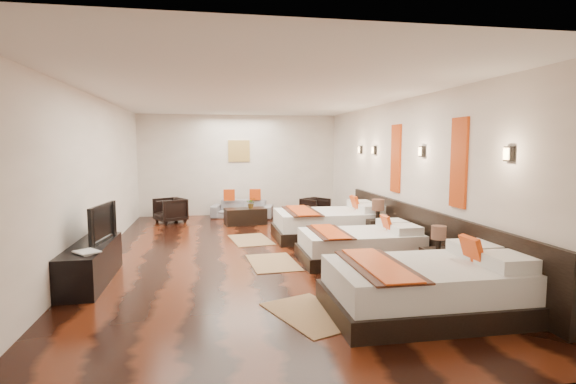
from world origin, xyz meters
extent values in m
cube|color=black|center=(0.00, 0.00, 0.00)|extent=(5.50, 9.50, 0.01)
cube|color=white|center=(0.00, 0.00, 2.80)|extent=(5.50, 9.50, 0.01)
cube|color=silver|center=(0.00, 4.75, 1.40)|extent=(5.50, 0.01, 2.80)
cube|color=silver|center=(-2.75, 0.00, 1.40)|extent=(0.01, 9.50, 2.80)
cube|color=silver|center=(2.75, 0.00, 1.40)|extent=(0.01, 9.50, 2.80)
cube|color=black|center=(2.71, -0.80, 0.45)|extent=(0.08, 6.60, 0.90)
cube|color=black|center=(1.67, -3.10, 0.12)|extent=(2.33, 1.44, 0.24)
cube|color=white|center=(1.67, -3.10, 0.41)|extent=(2.22, 1.33, 0.33)
cube|color=#DA440F|center=(2.22, -3.10, 0.71)|extent=(0.17, 0.35, 0.36)
cube|color=#38190F|center=(1.06, -3.10, 0.59)|extent=(0.61, 1.46, 0.02)
cube|color=#DA440F|center=(1.06, -3.10, 0.60)|extent=(0.42, 1.46, 0.02)
cube|color=black|center=(1.67, -0.72, 0.11)|extent=(2.02, 1.25, 0.21)
cube|color=white|center=(1.67, -0.72, 0.36)|extent=(1.92, 1.15, 0.29)
cube|color=#DA440F|center=(2.15, -0.72, 0.61)|extent=(0.15, 0.31, 0.31)
cube|color=#38190F|center=(1.14, -0.72, 0.51)|extent=(0.53, 1.27, 0.02)
cube|color=#DA440F|center=(1.14, -0.72, 0.52)|extent=(0.36, 1.27, 0.02)
cube|color=black|center=(1.67, 1.17, 0.12)|extent=(2.33, 1.45, 0.24)
cube|color=white|center=(1.67, 1.17, 0.41)|extent=(2.22, 1.33, 0.33)
cube|color=#DA440F|center=(2.23, 1.17, 0.71)|extent=(0.17, 0.36, 0.36)
cube|color=#38190F|center=(1.06, 1.17, 0.59)|extent=(0.61, 1.47, 0.02)
cube|color=#DA440F|center=(1.06, 1.17, 0.61)|extent=(0.42, 1.47, 0.02)
cube|color=black|center=(2.44, -1.92, 0.22)|extent=(0.40, 0.40, 0.44)
cylinder|color=black|center=(2.44, -1.92, 0.53)|extent=(0.07, 0.07, 0.18)
cylinder|color=#3F2619|center=(2.44, -1.92, 0.69)|extent=(0.21, 0.21, 0.20)
cube|color=black|center=(2.44, 0.45, 0.25)|extent=(0.45, 0.45, 0.50)
cylinder|color=black|center=(2.44, 0.45, 0.60)|extent=(0.08, 0.08, 0.20)
cylinder|color=#3F2619|center=(2.44, 0.45, 0.79)|extent=(0.24, 0.24, 0.22)
cube|color=#9C784F|center=(0.32, -2.93, 0.01)|extent=(1.13, 1.39, 0.01)
cube|color=#9C784F|center=(0.20, -0.61, 0.01)|extent=(0.83, 1.25, 0.01)
cube|color=#9C784F|center=(0.00, 1.24, 0.01)|extent=(0.91, 1.29, 0.01)
cube|color=black|center=(-2.50, -1.20, 0.28)|extent=(0.50, 1.80, 0.55)
imported|color=black|center=(-2.45, -1.03, 0.83)|extent=(0.25, 0.97, 0.55)
imported|color=black|center=(-2.50, -1.82, 0.57)|extent=(0.41, 0.42, 0.03)
imported|color=brown|center=(-2.50, -0.46, 0.71)|extent=(0.37, 0.37, 0.32)
imported|color=gray|center=(0.04, 4.16, 0.24)|extent=(1.74, 1.02, 0.48)
imported|color=black|center=(-1.83, 3.71, 0.31)|extent=(0.93, 0.92, 0.63)
imported|color=black|center=(1.94, 3.62, 0.28)|extent=(0.85, 0.85, 0.56)
cube|color=black|center=(0.04, 3.11, 0.20)|extent=(1.06, 0.64, 0.40)
imported|color=#305D1F|center=(0.18, 3.09, 0.53)|extent=(0.26, 0.23, 0.26)
cube|color=#D86014|center=(2.73, -1.90, 1.70)|extent=(0.04, 0.40, 1.30)
cube|color=#D86014|center=(2.73, 0.30, 1.70)|extent=(0.04, 0.40, 1.30)
cube|color=black|center=(2.71, -3.00, 1.85)|extent=(0.06, 0.12, 0.18)
cube|color=#FFD18C|center=(2.68, -3.00, 1.85)|extent=(0.02, 0.10, 0.14)
cube|color=black|center=(2.71, -0.80, 1.85)|extent=(0.06, 0.12, 0.18)
cube|color=#FFD18C|center=(2.68, -0.80, 1.85)|extent=(0.02, 0.10, 0.14)
cube|color=black|center=(2.71, 1.40, 1.85)|extent=(0.06, 0.12, 0.18)
cube|color=#FFD18C|center=(2.68, 1.40, 1.85)|extent=(0.02, 0.10, 0.14)
cube|color=black|center=(2.71, 2.30, 1.85)|extent=(0.06, 0.12, 0.18)
cube|color=#FFD18C|center=(2.68, 2.30, 1.85)|extent=(0.02, 0.10, 0.14)
cube|color=#AD873F|center=(0.00, 4.73, 1.80)|extent=(0.60, 0.04, 0.60)
camera|label=1|loc=(-0.80, -7.74, 1.95)|focal=27.54mm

